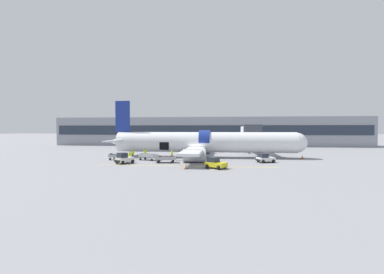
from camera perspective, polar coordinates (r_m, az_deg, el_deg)
ground_plane at (r=45.59m, az=0.72°, el=-4.80°), size 500.00×500.00×0.00m
apron_marking_line at (r=36.31m, az=-1.49°, el=-6.47°), size 25.17×0.41×0.01m
terminal_strip at (r=83.27m, az=3.33°, el=1.23°), size 97.05×11.12×8.94m
jet_bridge_stub at (r=55.11m, az=12.69°, el=0.98°), size 3.34×13.78×6.08m
airplane at (r=47.27m, az=2.25°, el=-1.27°), size 36.55×28.26×10.57m
baggage_tug_lead at (r=40.20m, az=-14.85°, el=-4.73°), size 2.65×3.02×1.66m
baggage_tug_mid at (r=34.25m, az=5.20°, el=-5.87°), size 3.14×2.83×1.51m
baggage_tug_rear at (r=41.74m, az=15.90°, el=-4.60°), size 3.05×2.62×1.44m
baggage_cart_loading at (r=43.60m, az=-9.56°, el=-4.40°), size 4.08×2.36×1.06m
baggage_cart_queued at (r=40.11m, az=-5.80°, el=-4.93°), size 4.10×2.36×1.10m
baggage_cart_empty at (r=45.24m, az=-16.31°, el=-4.26°), size 3.62×2.05×1.12m
ground_crew_loader_a at (r=46.12m, az=-10.40°, el=-3.60°), size 0.55×0.56×1.74m
ground_crew_loader_b at (r=46.52m, az=-13.01°, el=-3.67°), size 0.51×0.51×1.60m
ground_crew_driver at (r=44.71m, az=-4.47°, el=-3.86°), size 0.41×0.55×1.59m
ground_crew_supervisor at (r=42.80m, az=-13.62°, el=-4.16°), size 0.54×0.36×1.57m
safety_cone_nose at (r=49.07m, az=23.30°, el=-4.12°), size 0.60×0.60×0.65m
safety_cone_engine_left at (r=33.60m, az=-1.34°, el=-6.63°), size 0.47×0.47×0.63m
safety_cone_wingtip at (r=40.42m, az=2.41°, el=-5.25°), size 0.46×0.46×0.59m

